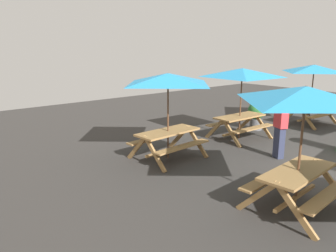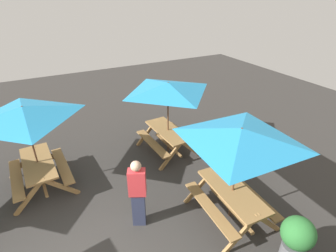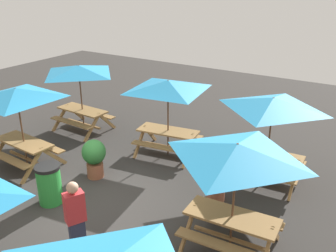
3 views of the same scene
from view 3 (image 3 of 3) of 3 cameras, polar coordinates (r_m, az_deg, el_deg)
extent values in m
plane|color=#33302D|center=(9.37, -10.71, -11.17)|extent=(27.64, 27.64, 0.00)
cube|color=olive|center=(13.23, -12.92, 2.42)|extent=(1.83, 0.78, 0.05)
cube|color=olive|center=(12.99, -14.56, 0.52)|extent=(1.81, 0.34, 0.04)
cube|color=olive|center=(13.68, -11.15, 1.93)|extent=(1.81, 0.34, 0.04)
cube|color=olive|center=(13.69, -16.13, 1.12)|extent=(0.09, 0.80, 0.81)
cube|color=olive|center=(14.13, -13.90, 2.01)|extent=(0.09, 0.80, 0.81)
cube|color=olive|center=(12.59, -11.53, -0.30)|extent=(0.09, 0.80, 0.81)
cube|color=olive|center=(13.07, -9.27, 0.71)|extent=(0.09, 0.80, 0.81)
cube|color=olive|center=(13.41, -12.73, 0.33)|extent=(1.56, 0.14, 0.06)
cylinder|color=brown|center=(13.10, -13.07, 4.10)|extent=(0.04, 0.04, 2.30)
pyramid|color=#268CC6|center=(12.83, -13.46, 8.39)|extent=(2.08, 2.08, 0.28)
cube|color=olive|center=(11.16, 0.00, -0.76)|extent=(1.88, 0.95, 0.05)
cube|color=olive|center=(10.82, -1.18, -3.22)|extent=(1.82, 0.51, 0.04)
cube|color=olive|center=(11.74, 1.09, -1.10)|extent=(1.82, 0.51, 0.04)
cube|color=olive|center=(11.32, -4.36, -2.52)|extent=(0.17, 0.80, 0.81)
cube|color=olive|center=(11.91, -2.72, -1.18)|extent=(0.17, 0.80, 0.81)
cube|color=olive|center=(10.74, 3.03, -3.93)|extent=(0.17, 0.80, 0.81)
cube|color=olive|center=(11.36, 4.35, -2.44)|extent=(0.17, 0.80, 0.81)
cube|color=olive|center=(11.37, 0.00, -3.17)|extent=(1.55, 0.29, 0.06)
cylinder|color=brown|center=(11.00, 0.00, 1.20)|extent=(0.04, 0.04, 2.30)
pyramid|color=#268CC6|center=(10.68, 0.00, 6.27)|extent=(2.80, 2.80, 0.28)
cube|color=olive|center=(10.05, 14.90, -4.28)|extent=(1.84, 0.80, 0.05)
cube|color=olive|center=(9.71, 13.89, -7.10)|extent=(1.81, 0.36, 0.04)
cube|color=olive|center=(10.66, 15.50, -4.49)|extent=(1.81, 0.36, 0.04)
cube|color=olive|center=(10.08, 9.87, -6.10)|extent=(0.10, 0.80, 0.81)
cube|color=olive|center=(10.71, 11.18, -4.44)|extent=(0.10, 0.80, 0.81)
cube|color=olive|center=(9.78, 18.57, -7.96)|extent=(0.10, 0.80, 0.81)
cube|color=olive|center=(10.42, 19.37, -6.13)|extent=(0.10, 0.80, 0.81)
cube|color=olive|center=(10.29, 14.61, -6.87)|extent=(1.56, 0.16, 0.06)
cylinder|color=brown|center=(9.88, 15.13, -2.15)|extent=(0.04, 0.04, 2.30)
pyramid|color=#268CC6|center=(9.52, 15.73, 3.40)|extent=(2.11, 2.11, 0.28)
cube|color=olive|center=(7.54, 9.74, -13.47)|extent=(1.84, 0.81, 0.05)
cube|color=olive|center=(7.30, 8.08, -17.61)|extent=(1.81, 0.37, 0.04)
cube|color=olive|center=(8.14, 10.93, -13.08)|extent=(1.81, 0.37, 0.04)
cube|color=olive|center=(7.71, 2.94, -15.65)|extent=(0.11, 0.80, 0.81)
cube|color=olive|center=(8.25, 5.20, -12.87)|extent=(0.11, 0.80, 0.81)
cube|color=olive|center=(7.90, 16.01, -15.55)|extent=(0.11, 0.80, 0.81)
cube|color=olive|center=(7.85, 9.49, -16.56)|extent=(1.56, 0.16, 0.06)
cylinder|color=brown|center=(7.31, 9.95, -10.86)|extent=(0.04, 0.04, 2.30)
pyramid|color=#268CC6|center=(6.82, 10.51, -3.72)|extent=(2.12, 2.12, 0.28)
cube|color=olive|center=(11.19, -21.10, -2.27)|extent=(1.84, 0.82, 0.05)
cube|color=olive|center=(11.06, -23.23, -4.57)|extent=(1.81, 0.38, 0.04)
cube|color=olive|center=(11.58, -18.69, -2.69)|extent=(1.81, 0.38, 0.04)
cube|color=olive|center=(12.13, -21.53, -2.37)|extent=(0.11, 0.80, 0.81)
cube|color=olive|center=(10.57, -20.06, -5.81)|extent=(0.11, 0.80, 0.81)
cube|color=olive|center=(10.93, -16.96, -4.44)|extent=(0.11, 0.80, 0.81)
cube|color=olive|center=(11.41, -20.75, -4.65)|extent=(1.56, 0.17, 0.06)
cylinder|color=brown|center=(11.04, -21.39, -0.33)|extent=(0.04, 0.04, 2.30)
pyramid|color=#268CC6|center=(10.72, -22.14, 4.66)|extent=(2.82, 2.82, 0.28)
cylinder|color=green|center=(9.37, -17.60, -8.67)|extent=(0.56, 0.56, 0.90)
cylinder|color=black|center=(9.14, -17.95, -6.02)|extent=(0.59, 0.59, 0.08)
cylinder|color=#935138|center=(9.23, 7.26, -10.05)|extent=(0.44, 0.44, 0.40)
ellipsoid|color=#3D8C42|center=(8.95, 7.43, -7.15)|extent=(0.53, 0.53, 0.67)
cylinder|color=#935138|center=(10.31, -11.02, -6.58)|extent=(0.44, 0.44, 0.40)
ellipsoid|color=#2D7233|center=(10.07, -11.24, -3.90)|extent=(0.63, 0.63, 0.67)
cube|color=#2D334C|center=(7.60, -13.54, -16.44)|extent=(0.28, 0.33, 0.85)
cube|color=red|center=(7.18, -14.06, -11.90)|extent=(0.36, 0.42, 0.60)
sphere|color=tan|center=(6.96, -14.38, -9.10)|extent=(0.22, 0.22, 0.22)
camera|label=1|loc=(9.37, 51.34, 0.46)|focal=35.00mm
camera|label=2|loc=(10.05, -27.15, 17.50)|focal=28.00mm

